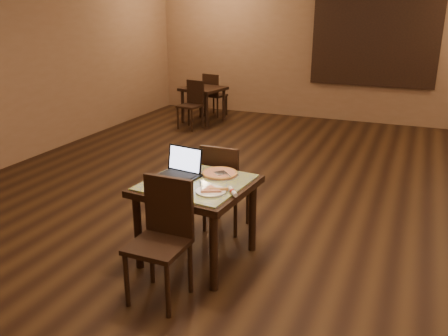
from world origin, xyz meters
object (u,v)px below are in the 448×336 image
at_px(tiled_table, 197,192).
at_px(laptop, 182,168).
at_px(chair_main_far, 223,183).
at_px(other_table_b, 203,93).
at_px(chair_main_near, 163,232).
at_px(pizza_pan, 220,174).
at_px(other_table_b_chair_far, 213,92).
at_px(other_table_b_chair_near, 192,102).

xyz_separation_m(tiled_table, laptop, (-0.20, 0.11, 0.17)).
relative_size(chair_main_far, other_table_b, 1.08).
xyz_separation_m(tiled_table, chair_main_near, (0.00, -0.61, -0.11)).
relative_size(chair_main_far, pizza_pan, 2.70).
distance_m(chair_main_far, other_table_b_chair_far, 5.35).
height_order(tiled_table, laptop, laptop).
height_order(pizza_pan, other_table_b_chair_far, other_table_b_chair_far).
xyz_separation_m(laptop, other_table_b_chair_near, (-2.03, 4.32, -0.32)).
xyz_separation_m(other_table_b, other_table_b_chair_far, (-0.02, 0.52, -0.07)).
relative_size(tiled_table, other_table_b_chair_far, 1.12).
height_order(chair_main_near, laptop, laptop).
bearing_deg(other_table_b_chair_near, chair_main_far, -48.25).
distance_m(laptop, pizza_pan, 0.35).
bearing_deg(pizza_pan, other_table_b_chair_far, 114.46).
bearing_deg(pizza_pan, chair_main_far, 107.86).
distance_m(other_table_b, other_table_b_chair_far, 0.53).
height_order(tiled_table, other_table_b_chair_far, other_table_b_chair_far).
relative_size(laptop, pizza_pan, 1.14).
bearing_deg(laptop, chair_main_far, 76.84).
relative_size(tiled_table, other_table_b, 1.15).
xyz_separation_m(tiled_table, other_table_b_chair_near, (-2.23, 4.43, -0.16)).
distance_m(tiled_table, pizza_pan, 0.29).
bearing_deg(laptop, other_table_b_chair_far, 119.09).
distance_m(pizza_pan, other_table_b_chair_near, 4.81).
height_order(chair_main_far, pizza_pan, chair_main_far).
bearing_deg(laptop, other_table_b, 120.97).
distance_m(laptop, other_table_b, 5.26).
bearing_deg(chair_main_near, pizza_pan, 83.08).
relative_size(chair_main_near, chair_main_far, 1.05).
relative_size(pizza_pan, other_table_b, 0.40).
bearing_deg(other_table_b, laptop, -55.67).
distance_m(chair_main_far, pizza_pan, 0.46).
height_order(chair_main_far, other_table_b_chair_far, chair_main_far).
height_order(chair_main_near, other_table_b_chair_near, chair_main_near).
height_order(laptop, pizza_pan, laptop).
xyz_separation_m(chair_main_near, other_table_b_chair_near, (-2.23, 5.04, -0.05)).
bearing_deg(other_table_b_chair_far, other_table_b, 103.15).
height_order(chair_main_near, other_table_b_chair_far, chair_main_near).
relative_size(other_table_b, other_table_b_chair_near, 0.97).
bearing_deg(tiled_table, chair_main_near, -84.79).
xyz_separation_m(chair_main_far, laptop, (-0.20, -0.51, 0.30)).
xyz_separation_m(chair_main_near, laptop, (-0.20, 0.72, 0.27)).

